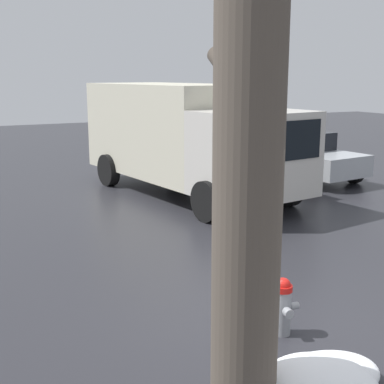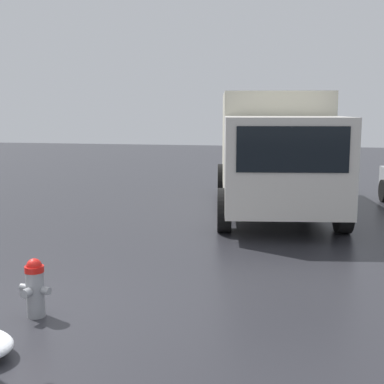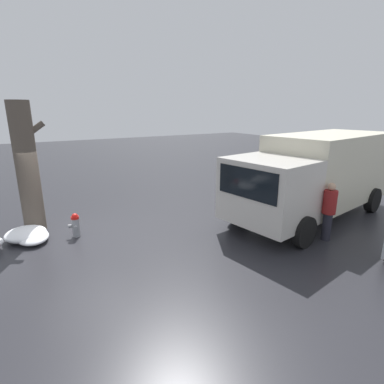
% 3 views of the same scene
% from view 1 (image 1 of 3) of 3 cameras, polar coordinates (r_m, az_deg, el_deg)
% --- Properties ---
extents(ground_plane, '(60.00, 60.00, 0.00)m').
position_cam_1_polar(ground_plane, '(6.90, 9.50, -14.67)').
color(ground_plane, '#28282D').
extents(fire_hydrant, '(0.33, 0.43, 0.73)m').
position_cam_1_polar(fire_hydrant, '(6.74, 9.63, -11.86)').
color(fire_hydrant, gray).
rests_on(fire_hydrant, ground_plane).
extents(tree_trunk, '(0.96, 0.63, 3.97)m').
position_cam_1_polar(tree_trunk, '(4.77, 5.90, -1.22)').
color(tree_trunk, brown).
rests_on(tree_trunk, ground_plane).
extents(delivery_truck, '(7.36, 3.46, 2.88)m').
position_cam_1_polar(delivery_truck, '(14.10, -0.78, 6.13)').
color(delivery_truck, beige).
rests_on(delivery_truck, ground_plane).
extents(pedestrian, '(0.38, 0.38, 1.73)m').
position_cam_1_polar(pedestrian, '(13.75, 7.86, 3.19)').
color(pedestrian, '#23232D').
rests_on(pedestrian, ground_plane).
extents(parked_car, '(4.30, 2.30, 1.44)m').
position_cam_1_polar(parked_car, '(16.60, 11.21, 3.93)').
color(parked_car, '#ADB2B7').
rests_on(parked_car, ground_plane).
extents(snow_pile_by_hydrant, '(0.85, 1.24, 0.27)m').
position_cam_1_polar(snow_pile_by_hydrant, '(5.89, 14.03, -18.52)').
color(snow_pile_by_hydrant, white).
rests_on(snow_pile_by_hydrant, ground_plane).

